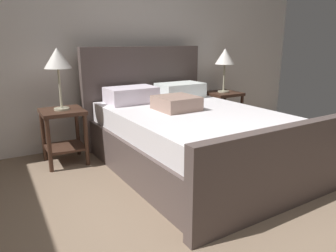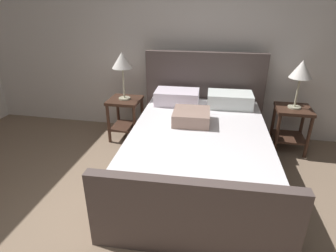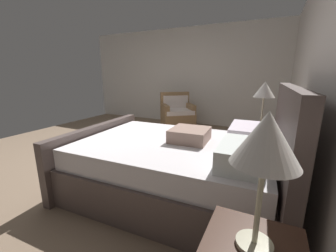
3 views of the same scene
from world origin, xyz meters
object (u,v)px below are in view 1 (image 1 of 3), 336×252
table_lamp_right (225,58)px  nightstand_left (63,128)px  table_lamp_left (57,60)px  bed (189,135)px  nightstand_right (223,106)px

table_lamp_right → nightstand_left: size_ratio=1.02×
nightstand_left → table_lamp_left: bearing=104.0°
bed → table_lamp_left: size_ratio=3.57×
bed → nightstand_left: bed is taller
bed → nightstand_right: bed is taller
nightstand_right → table_lamp_left: table_lamp_left is taller
bed → nightstand_left: (-1.13, 0.75, 0.05)m
table_lamp_right → nightstand_left: 2.36m
table_lamp_left → bed: bearing=-33.8°
nightstand_right → table_lamp_right: bearing=33.7°
table_lamp_right → nightstand_right: bearing=-146.3°
table_lamp_right → nightstand_left: table_lamp_right is taller
table_lamp_right → nightstand_left: bearing=-177.5°
bed → table_lamp_right: size_ratio=3.78×
nightstand_left → table_lamp_left: (-0.00, 0.00, 0.72)m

